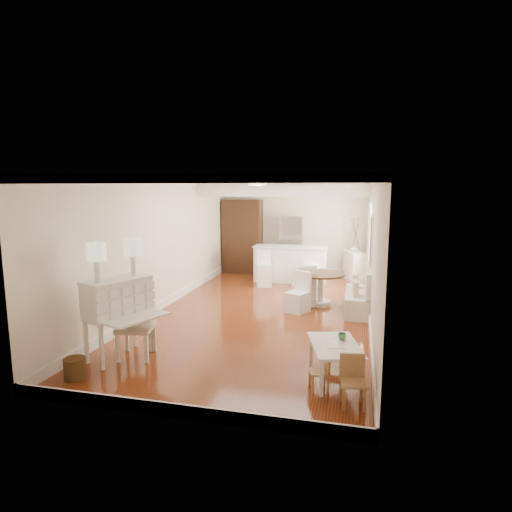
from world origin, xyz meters
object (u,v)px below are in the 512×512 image
at_px(wicker_basket, 75,368).
at_px(dining_table, 320,289).
at_px(slip_chair_near, 298,292).
at_px(bar_stool_right, 311,268).
at_px(breakfast_counter, 290,264).
at_px(bar_stool_left, 264,269).
at_px(fridge, 302,246).
at_px(sideboard, 355,266).
at_px(kids_table, 335,362).
at_px(slip_chair_far, 304,285).
at_px(pantry_cabinet, 242,236).
at_px(kids_chair_b, 334,348).
at_px(secretary_bureau, 119,318).
at_px(gustavian_armchair, 136,326).
at_px(kids_chair_a, 319,371).
at_px(kids_chair_c, 353,382).

distance_m(wicker_basket, dining_table, 5.56).
bearing_deg(slip_chair_near, bar_stool_right, 118.23).
height_order(breakfast_counter, bar_stool_left, breakfast_counter).
bearing_deg(fridge, wicker_basket, -104.97).
bearing_deg(bar_stool_right, sideboard, 41.95).
height_order(wicker_basket, kids_table, kids_table).
distance_m(slip_chair_far, bar_stool_right, 2.01).
xyz_separation_m(pantry_cabinet, fridge, (1.90, -0.03, -0.25)).
distance_m(slip_chair_far, sideboard, 3.21).
bearing_deg(kids_table, breakfast_counter, 104.68).
distance_m(bar_stool_left, fridge, 1.98).
bearing_deg(kids_chair_b, slip_chair_far, -168.77).
distance_m(dining_table, slip_chair_far, 0.39).
bearing_deg(fridge, breakfast_counter, -100.78).
xyz_separation_m(secretary_bureau, slip_chair_far, (2.43, 3.74, -0.17)).
bearing_deg(bar_stool_left, bar_stool_right, -0.45).
xyz_separation_m(dining_table, slip_chair_near, (-0.42, -0.68, 0.06)).
distance_m(gustavian_armchair, kids_chair_a, 2.96).
bearing_deg(bar_stool_left, wicker_basket, -118.24).
height_order(dining_table, slip_chair_near, slip_chair_near).
bearing_deg(secretary_bureau, bar_stool_left, 101.39).
relative_size(kids_table, bar_stool_right, 1.07).
distance_m(secretary_bureau, slip_chair_near, 3.96).
xyz_separation_m(secretary_bureau, bar_stool_right, (2.37, 5.74, -0.15)).
relative_size(kids_chair_a, dining_table, 0.48).
xyz_separation_m(kids_chair_c, bar_stool_right, (-1.24, 6.46, 0.17)).
distance_m(wicker_basket, slip_chair_near, 4.77).
bearing_deg(pantry_cabinet, slip_chair_near, -59.86).
relative_size(dining_table, pantry_cabinet, 0.48).
xyz_separation_m(kids_table, kids_chair_b, (-0.03, 0.56, -0.01)).
relative_size(secretary_bureau, bar_stool_right, 1.31).
bearing_deg(slip_chair_near, slip_chair_far, 112.10).
height_order(kids_chair_a, bar_stool_right, bar_stool_right).
relative_size(kids_chair_b, bar_stool_left, 0.53).
relative_size(kids_table, slip_chair_far, 1.11).
bearing_deg(fridge, pantry_cabinet, 179.10).
height_order(secretary_bureau, fridge, fridge).
relative_size(slip_chair_near, breakfast_counter, 0.43).
height_order(breakfast_counter, pantry_cabinet, pantry_cabinet).
bearing_deg(slip_chair_near, kids_chair_a, -49.42).
height_order(wicker_basket, bar_stool_left, bar_stool_left).
xyz_separation_m(wicker_basket, slip_chair_far, (2.64, 4.58, 0.32)).
xyz_separation_m(slip_chair_near, sideboard, (1.15, 3.60, -0.01)).
bearing_deg(kids_chair_a, kids_table, 133.78).
bearing_deg(slip_chair_far, fridge, -106.05).
height_order(breakfast_counter, fridge, fridge).
bearing_deg(kids_chair_a, slip_chair_near, 174.30).
distance_m(kids_table, kids_chair_a, 0.39).
distance_m(bar_stool_right, fridge, 1.54).
distance_m(gustavian_armchair, sideboard, 7.44).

